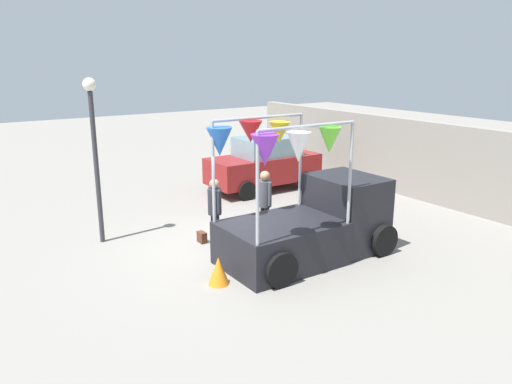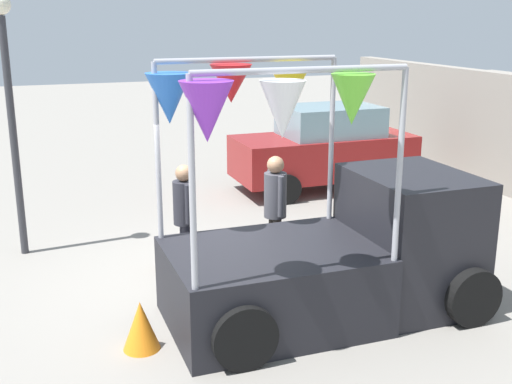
{
  "view_description": "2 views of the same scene",
  "coord_description": "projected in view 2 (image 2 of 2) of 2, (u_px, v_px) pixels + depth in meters",
  "views": [
    {
      "loc": [
        10.03,
        -5.9,
        4.6
      ],
      "look_at": [
        0.5,
        0.47,
        1.49
      ],
      "focal_mm": 35.0,
      "sensor_mm": 36.0,
      "label": 1
    },
    {
      "loc": [
        8.51,
        -2.28,
        3.81
      ],
      "look_at": [
        0.8,
        0.52,
        1.55
      ],
      "focal_mm": 45.0,
      "sensor_mm": 36.0,
      "label": 2
    }
  ],
  "objects": [
    {
      "name": "folded_kite_bundle_tangerine",
      "position": [
        141.0,
        325.0,
        7.52
      ],
      "size": [
        0.52,
        0.52,
        0.6
      ],
      "primitive_type": "cone",
      "rotation": [
        0.0,
        0.0,
        2.94
      ],
      "color": "orange",
      "rests_on": "ground"
    },
    {
      "name": "street_lamp",
      "position": [
        9.0,
        91.0,
        9.94
      ],
      "size": [
        0.32,
        0.32,
        4.13
      ],
      "color": "#333338",
      "rests_on": "ground"
    },
    {
      "name": "parked_car",
      "position": [
        325.0,
        148.0,
        14.36
      ],
      "size": [
        1.88,
        4.0,
        1.88
      ],
      "color": "maroon",
      "rests_on": "ground"
    },
    {
      "name": "vendor_truck",
      "position": [
        341.0,
        244.0,
        8.35
      ],
      "size": [
        2.53,
        4.19,
        3.3
      ],
      "color": "black",
      "rests_on": "ground"
    },
    {
      "name": "ground_plane",
      "position": [
        204.0,
        282.0,
        9.48
      ],
      "size": [
        60.0,
        60.0,
        0.0
      ],
      "primitive_type": "plane",
      "color": "gray"
    },
    {
      "name": "person_customer",
      "position": [
        185.0,
        209.0,
        9.47
      ],
      "size": [
        0.53,
        0.34,
        1.72
      ],
      "color": "black",
      "rests_on": "ground"
    },
    {
      "name": "handbag",
      "position": [
        169.0,
        260.0,
        9.97
      ],
      "size": [
        0.28,
        0.16,
        0.28
      ],
      "primitive_type": "cube",
      "color": "#592D1E",
      "rests_on": "ground"
    },
    {
      "name": "person_vendor",
      "position": [
        275.0,
        202.0,
        9.67
      ],
      "size": [
        0.53,
        0.34,
        1.8
      ],
      "color": "#2D2823",
      "rests_on": "ground"
    }
  ]
}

